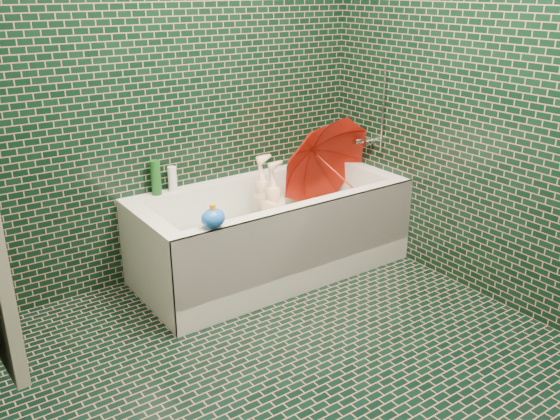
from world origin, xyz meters
TOP-DOWN VIEW (x-y plane):
  - floor at (0.00, 0.00)m, footprint 2.80×2.80m
  - wall_back at (0.00, 1.40)m, footprint 2.80×0.00m
  - wall_right at (1.30, 0.00)m, footprint 0.00×2.80m
  - bathtub at (0.45, 1.01)m, footprint 1.70×0.75m
  - bath_mat at (0.45, 1.02)m, footprint 1.35×0.47m
  - water at (0.45, 1.02)m, footprint 1.48×0.53m
  - faucet at (1.26, 1.02)m, footprint 0.18×0.19m
  - child at (0.48, 1.02)m, footprint 0.93×0.48m
  - umbrella at (0.95, 1.00)m, footprint 0.80×0.86m
  - soap_bottle_a at (1.24, 1.31)m, footprint 0.12×0.12m
  - soap_bottle_b at (1.25, 1.36)m, footprint 0.09×0.09m
  - soap_bottle_c at (1.05, 1.33)m, footprint 0.17×0.17m
  - bottle_right_tall at (1.12, 1.35)m, footprint 0.07×0.07m
  - bottle_right_pump at (1.18, 1.36)m, footprint 0.05×0.05m
  - bottle_left_tall at (-0.16, 1.34)m, footprint 0.08×0.08m
  - bottle_left_short at (-0.06, 1.34)m, footprint 0.06×0.06m
  - rubber_duck at (0.97, 1.36)m, footprint 0.11×0.07m
  - bath_toy at (-0.14, 0.69)m, footprint 0.14×0.12m

SIDE VIEW (x-z plane):
  - floor at x=0.00m, z-range 0.00..0.00m
  - bath_mat at x=0.45m, z-range 0.15..0.16m
  - bathtub at x=0.45m, z-range -0.06..0.49m
  - water at x=0.45m, z-range 0.30..0.30m
  - child at x=0.48m, z-range 0.17..0.45m
  - soap_bottle_a at x=1.24m, z-range 0.41..0.69m
  - soap_bottle_b at x=1.25m, z-range 0.46..0.64m
  - soap_bottle_c at x=1.05m, z-range 0.46..0.64m
  - umbrella at x=0.95m, z-range 0.12..1.03m
  - rubber_duck at x=0.97m, z-range 0.55..0.64m
  - bath_toy at x=-0.14m, z-range 0.54..0.67m
  - bottle_left_short at x=-0.06m, z-range 0.55..0.71m
  - bottle_right_pump at x=1.18m, z-range 0.55..0.74m
  - bottle_right_tall at x=1.12m, z-range 0.55..0.75m
  - bottle_left_tall at x=-0.16m, z-range 0.55..0.76m
  - faucet at x=1.26m, z-range 0.50..1.05m
  - wall_back at x=0.00m, z-range -0.15..2.65m
  - wall_right at x=1.30m, z-range -0.15..2.65m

